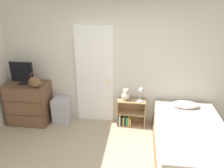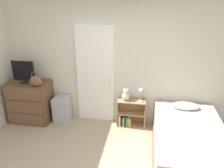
# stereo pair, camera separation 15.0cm
# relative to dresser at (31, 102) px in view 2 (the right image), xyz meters

# --- Properties ---
(wall_back) EXTENTS (10.00, 0.06, 2.55)m
(wall_back) POSITION_rel_dresser_xyz_m (1.86, 0.32, 0.83)
(wall_back) COLOR beige
(wall_back) RESTS_ON ground_plane
(door_closed) EXTENTS (0.79, 0.09, 2.07)m
(door_closed) POSITION_rel_dresser_xyz_m (1.40, 0.27, 0.59)
(door_closed) COLOR white
(door_closed) RESTS_ON ground_plane
(dresser) EXTENTS (0.86, 0.55, 0.90)m
(dresser) POSITION_rel_dresser_xyz_m (0.00, 0.00, 0.00)
(dresser) COLOR brown
(dresser) RESTS_ON ground_plane
(tv) EXTENTS (0.49, 0.16, 0.47)m
(tv) POSITION_rel_dresser_xyz_m (-0.05, -0.02, 0.69)
(tv) COLOR black
(tv) RESTS_ON dresser
(handbag) EXTENTS (0.26, 0.14, 0.31)m
(handbag) POSITION_rel_dresser_xyz_m (0.28, -0.16, 0.56)
(handbag) COLOR brown
(handbag) RESTS_ON dresser
(storage_bin) EXTENTS (0.33, 0.36, 0.55)m
(storage_bin) POSITION_rel_dresser_xyz_m (0.68, 0.09, -0.17)
(storage_bin) COLOR #ADADB7
(storage_bin) RESTS_ON ground_plane
(bookshelf) EXTENTS (0.59, 0.26, 0.58)m
(bookshelf) POSITION_rel_dresser_xyz_m (2.15, 0.15, -0.22)
(bookshelf) COLOR tan
(bookshelf) RESTS_ON ground_plane
(teddy_bear) EXTENTS (0.17, 0.17, 0.26)m
(teddy_bear) POSITION_rel_dresser_xyz_m (2.07, 0.14, 0.25)
(teddy_bear) COLOR beige
(teddy_bear) RESTS_ON bookshelf
(desk_lamp) EXTENTS (0.14, 0.14, 0.31)m
(desk_lamp) POSITION_rel_dresser_xyz_m (2.38, 0.10, 0.36)
(desk_lamp) COLOR #B2B2B7
(desk_lamp) RESTS_ON bookshelf
(bed) EXTENTS (1.16, 1.97, 0.69)m
(bed) POSITION_rel_dresser_xyz_m (3.23, -0.70, -0.16)
(bed) COLOR brown
(bed) RESTS_ON ground_plane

